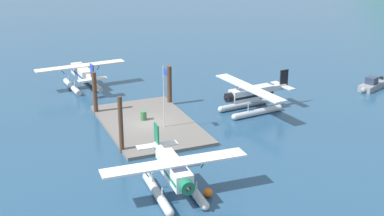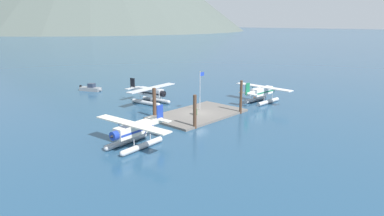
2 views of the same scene
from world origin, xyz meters
The scene contains 12 objects.
ground_plane centered at (0.00, 0.00, 0.00)m, with size 1200.00×1200.00×0.00m, color navy.
dock_platform centered at (0.00, 0.00, 0.15)m, with size 13.74×8.19×0.30m, color #66605B.
piling_near_left centered at (-5.05, -3.93, 2.19)m, with size 0.45×0.45×4.39m, color #4C3323.
piling_near_right centered at (4.95, -4.04, 2.48)m, with size 0.38×0.38×4.97m, color #4C3323.
piling_far_left centered at (-4.92, 3.94, 2.10)m, with size 0.50×0.50×4.19m, color #4C3323.
flagpole centered at (1.67, 0.99, 3.97)m, with size 0.95×0.10×5.88m.
fuel_drum centered at (-0.89, -0.24, 0.74)m, with size 0.62×0.62×0.88m.
mooring_buoy centered at (14.60, -0.48, 0.33)m, with size 0.67×0.67×0.67m, color orange.
seaplane_silver_bow_centre centered at (0.29, 10.81, 1.58)m, with size 10.49×7.95×3.84m.
seaplane_cream_port_aft centered at (-14.32, -3.37, 1.58)m, with size 7.97×10.48×3.84m.
seaplane_white_stbd_aft centered at (13.35, -2.55, 1.58)m, with size 7.98×10.45×3.84m.
boat_grey_open_north centered at (-0.86, 27.42, 0.49)m, with size 3.05×4.59×1.50m.
Camera 1 is at (44.18, -14.18, 18.40)m, focal length 48.78 mm.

